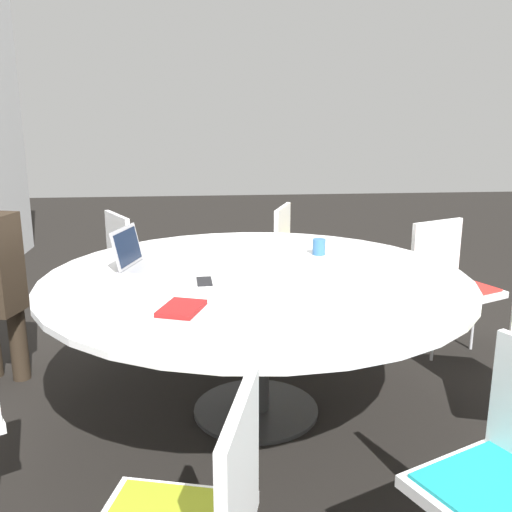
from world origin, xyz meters
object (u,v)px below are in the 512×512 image
(chair_6, at_px, (299,253))
(laptop, at_px, (139,259))
(chair_7, at_px, (137,261))
(coffee_cup, at_px, (319,247))
(cell_phone, at_px, (204,281))
(chair_5, at_px, (450,277))
(spiral_notebook, at_px, (182,308))

(chair_6, relative_size, laptop, 2.50)
(chair_7, bearing_deg, laptop, -19.94)
(coffee_cup, relative_size, cell_phone, 0.63)
(chair_5, height_order, laptop, laptop)
(chair_5, xyz_separation_m, coffee_cup, (-0.27, 0.91, 0.28))
(cell_phone, bearing_deg, chair_6, -25.56)
(coffee_cup, distance_m, cell_phone, 0.81)
(coffee_cup, bearing_deg, spiral_notebook, 139.68)
(coffee_cup, bearing_deg, chair_7, 52.22)
(chair_6, bearing_deg, coffee_cup, 17.40)
(chair_6, relative_size, cell_phone, 5.92)
(chair_7, distance_m, laptop, 1.13)
(chair_6, xyz_separation_m, chair_7, (-0.12, 1.18, 0.00))
(chair_7, height_order, cell_phone, chair_7)
(coffee_cup, bearing_deg, laptop, 102.50)
(chair_6, height_order, coffee_cup, chair_6)
(chair_6, relative_size, spiral_notebook, 3.42)
(chair_5, relative_size, cell_phone, 5.92)
(laptop, bearing_deg, spiral_notebook, -143.36)
(chair_5, xyz_separation_m, laptop, (-0.48, 1.89, 0.29))
(chair_6, xyz_separation_m, cell_phone, (-1.47, 0.71, 0.24))
(chair_7, distance_m, spiral_notebook, 1.80)
(spiral_notebook, bearing_deg, coffee_cup, -40.32)
(chair_7, height_order, spiral_notebook, chair_7)
(chair_5, height_order, spiral_notebook, chair_5)
(chair_6, height_order, spiral_notebook, chair_6)
(chair_6, xyz_separation_m, laptop, (-1.21, 1.04, 0.29))
(chair_7, bearing_deg, spiral_notebook, -15.03)
(laptop, xyz_separation_m, coffee_cup, (0.22, -0.98, -0.01))
(chair_7, distance_m, coffee_cup, 1.45)
(chair_6, distance_m, spiral_notebook, 2.05)
(chair_6, distance_m, laptop, 1.62)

